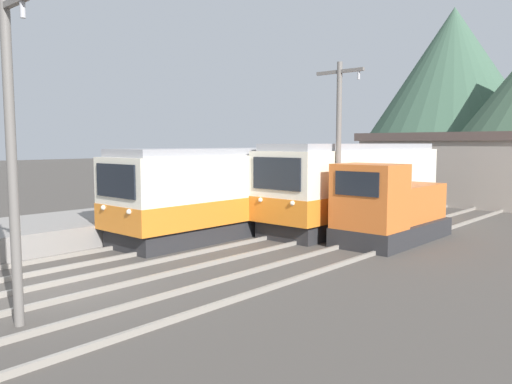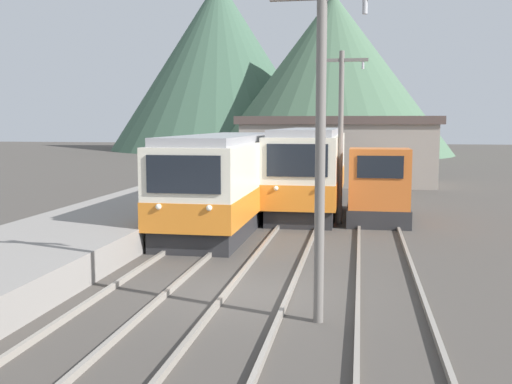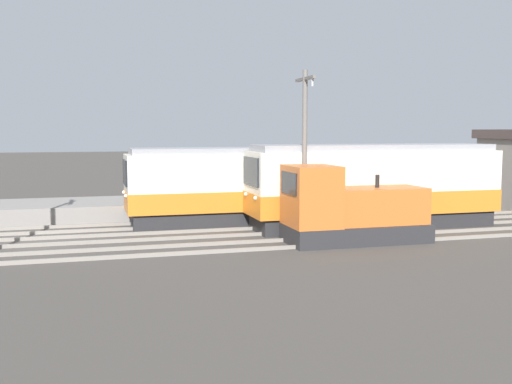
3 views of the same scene
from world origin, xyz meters
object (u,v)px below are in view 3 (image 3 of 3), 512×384
at_px(shunting_locomotive, 349,211).
at_px(catenary_mast_mid, 305,147).
at_px(commuter_train_left, 243,188).
at_px(commuter_train_center, 373,189).

xyz_separation_m(shunting_locomotive, catenary_mast_mid, (-1.49, -1.29, 2.46)).
xyz_separation_m(commuter_train_left, commuter_train_center, (2.80, 5.27, 0.08)).
xyz_separation_m(commuter_train_center, catenary_mast_mid, (1.51, -3.81, 1.95)).
height_order(commuter_train_left, catenary_mast_mid, catenary_mast_mid).
bearing_deg(commuter_train_center, catenary_mast_mid, -68.42).
distance_m(commuter_train_center, catenary_mast_mid, 4.54).
bearing_deg(shunting_locomotive, commuter_train_center, 139.90).
bearing_deg(shunting_locomotive, catenary_mast_mid, -139.24).
relative_size(commuter_train_left, catenary_mast_mid, 1.62).
distance_m(shunting_locomotive, catenary_mast_mid, 3.15).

